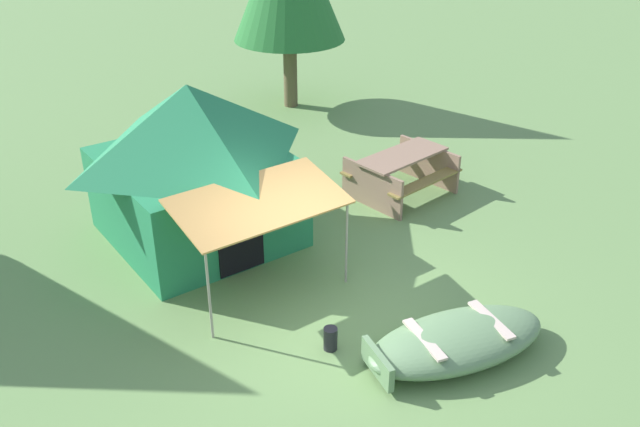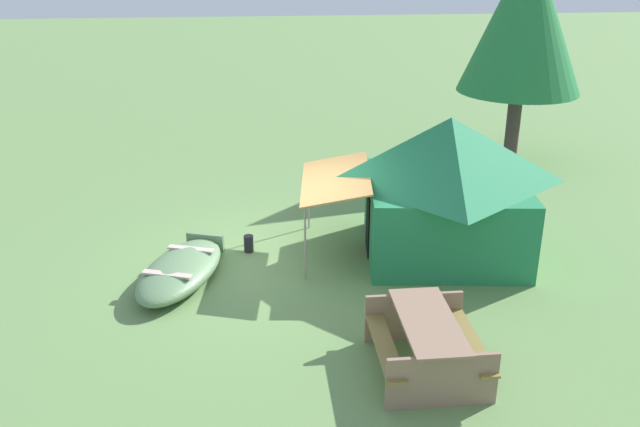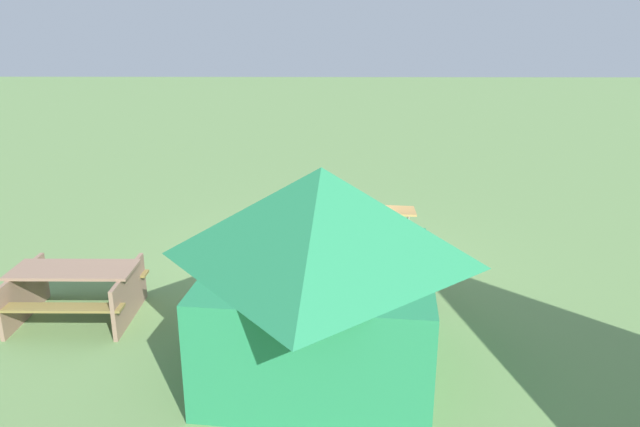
% 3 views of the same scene
% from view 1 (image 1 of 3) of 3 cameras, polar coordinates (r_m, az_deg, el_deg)
% --- Properties ---
extents(ground_plane, '(80.00, 80.00, 0.00)m').
position_cam_1_polar(ground_plane, '(9.74, 0.72, -8.20)').
color(ground_plane, '#668C4E').
extents(beached_rowboat, '(2.71, 1.85, 0.44)m').
position_cam_1_polar(beached_rowboat, '(9.05, 11.19, -10.25)').
color(beached_rowboat, '#608358').
rests_on(beached_rowboat, ground_plane).
extents(canvas_cabin_tent, '(3.18, 4.39, 2.60)m').
position_cam_1_polar(canvas_cabin_tent, '(11.11, -10.40, 4.27)').
color(canvas_cabin_tent, '#247E4D').
rests_on(canvas_cabin_tent, ground_plane).
extents(picnic_table, '(1.77, 1.44, 0.80)m').
position_cam_1_polar(picnic_table, '(12.78, 6.74, 3.62)').
color(picnic_table, '#8F6E59').
rests_on(picnic_table, ground_plane).
extents(cooler_box, '(0.64, 0.48, 0.40)m').
position_cam_1_polar(cooler_box, '(10.54, -12.13, -4.44)').
color(cooler_box, '#318865').
rests_on(cooler_box, ground_plane).
extents(fuel_can, '(0.18, 0.18, 0.32)m').
position_cam_1_polar(fuel_can, '(9.03, 0.87, -10.30)').
color(fuel_can, black).
rests_on(fuel_can, ground_plane).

